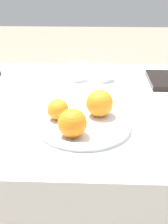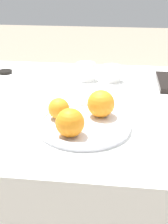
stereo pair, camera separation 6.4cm
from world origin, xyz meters
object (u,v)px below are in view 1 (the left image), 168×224
(fruit_platter, at_px, (84,124))
(orange_1, at_px, (58,109))
(cup_0, at_px, (103,73))
(cup_3, at_px, (77,72))
(orange_0, at_px, (100,103))
(orange_2, at_px, (72,123))

(fruit_platter, bearing_deg, orange_1, 164.49)
(cup_0, xyz_separation_m, cup_3, (-0.10, 0.00, 0.00))
(orange_1, relative_size, cup_3, 0.80)
(orange_0, bearing_deg, fruit_platter, -131.36)
(orange_0, distance_m, orange_1, 0.12)
(orange_0, xyz_separation_m, cup_0, (0.02, 0.37, -0.03))
(fruit_platter, bearing_deg, orange_0, 48.64)
(orange_2, relative_size, cup_0, 0.99)
(fruit_platter, xyz_separation_m, cup_0, (0.06, 0.42, 0.02))
(cup_0, distance_m, cup_3, 0.10)
(orange_0, relative_size, cup_3, 1.04)
(fruit_platter, relative_size, cup_3, 3.47)
(fruit_platter, distance_m, cup_0, 0.43)
(orange_0, xyz_separation_m, orange_1, (-0.12, -0.03, -0.01))
(fruit_platter, relative_size, orange_2, 3.53)
(fruit_platter, distance_m, orange_0, 0.08)
(cup_0, bearing_deg, orange_1, -108.49)
(fruit_platter, height_order, orange_0, orange_0)
(orange_1, height_order, cup_3, orange_1)
(orange_1, bearing_deg, cup_0, 71.51)
(orange_1, xyz_separation_m, orange_2, (0.05, -0.10, 0.01))
(cup_0, height_order, cup_3, cup_3)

